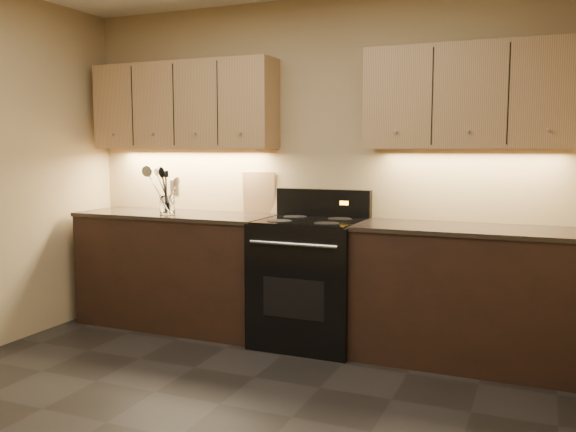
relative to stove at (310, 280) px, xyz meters
name	(u,v)px	position (x,y,z in m)	size (l,w,h in m)	color
wall_back	(316,168)	(-0.08, 0.32, 0.82)	(4.00, 0.04, 2.60)	tan
counter_left	(177,269)	(-1.18, 0.02, -0.01)	(1.62, 0.62, 0.93)	black
counter_right	(463,295)	(1.10, 0.02, -0.01)	(1.46, 0.62, 0.93)	black
stove	(310,280)	(0.00, 0.00, 0.00)	(0.76, 0.68, 1.14)	black
upper_cab_left	(184,106)	(-1.18, 0.17, 1.32)	(1.60, 0.30, 0.70)	tan
upper_cab_right	(472,97)	(1.10, 0.17, 1.32)	(1.44, 0.30, 0.70)	tan
outlet_plate	(175,187)	(-1.38, 0.31, 0.64)	(0.09, 0.01, 0.12)	#B2B5BA
utensil_crock	(167,206)	(-1.19, -0.09, 0.52)	(0.15, 0.15, 0.15)	white
cutting_board	(259,192)	(-0.56, 0.29, 0.62)	(0.27, 0.02, 0.34)	tan
wooden_spoon	(164,194)	(-1.21, -0.09, 0.61)	(0.06, 0.06, 0.29)	tan
black_spoon	(169,190)	(-1.18, -0.07, 0.65)	(0.06, 0.06, 0.36)	black
black_turner	(166,191)	(-1.19, -0.10, 0.64)	(0.08, 0.08, 0.34)	black
steel_spatula	(172,189)	(-1.15, -0.07, 0.66)	(0.08, 0.08, 0.38)	silver
steel_skimmer	(169,188)	(-1.16, -0.10, 0.67)	(0.09, 0.09, 0.40)	silver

